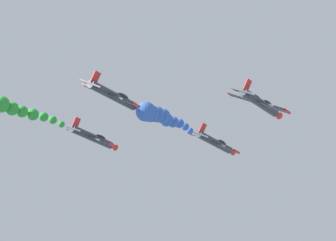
{
  "coord_description": "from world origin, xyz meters",
  "views": [
    {
      "loc": [
        56.43,
        -83.62,
        80.19
      ],
      "look_at": [
        0.0,
        0.0,
        118.39
      ],
      "focal_mm": 83.56,
      "sensor_mm": 36.0,
      "label": 1
    }
  ],
  "objects_px": {
    "airplane_left_inner": "(93,137)",
    "airplane_left_outer": "(114,96)",
    "airplane_right_inner": "(260,103)",
    "airplane_lead": "(215,142)"
  },
  "relations": [
    {
      "from": "airplane_left_inner",
      "to": "airplane_left_outer",
      "type": "bearing_deg",
      "value": -41.97
    },
    {
      "from": "airplane_left_inner",
      "to": "airplane_left_outer",
      "type": "distance_m",
      "value": 17.41
    },
    {
      "from": "airplane_lead",
      "to": "airplane_left_outer",
      "type": "relative_size",
      "value": 1.0
    },
    {
      "from": "airplane_left_inner",
      "to": "airplane_right_inner",
      "type": "xyz_separation_m",
      "value": [
        27.04,
        1.33,
        -0.2
      ]
    },
    {
      "from": "airplane_left_outer",
      "to": "airplane_right_inner",
      "type": "bearing_deg",
      "value": 42.63
    },
    {
      "from": "airplane_left_inner",
      "to": "airplane_right_inner",
      "type": "relative_size",
      "value": 1.0
    },
    {
      "from": "airplane_left_inner",
      "to": "airplane_left_outer",
      "type": "height_order",
      "value": "airplane_left_inner"
    },
    {
      "from": "airplane_lead",
      "to": "airplane_left_inner",
      "type": "bearing_deg",
      "value": -138.73
    },
    {
      "from": "airplane_right_inner",
      "to": "airplane_lead",
      "type": "bearing_deg",
      "value": 141.0
    },
    {
      "from": "airplane_left_inner",
      "to": "airplane_right_inner",
      "type": "height_order",
      "value": "airplane_left_inner"
    }
  ]
}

